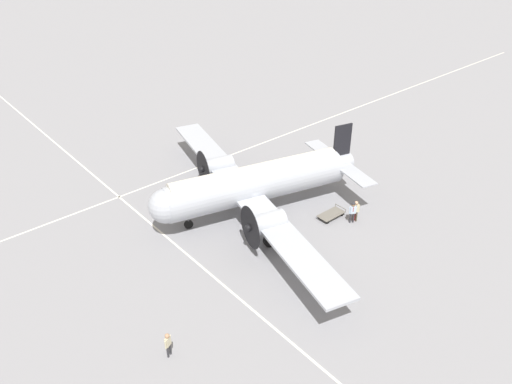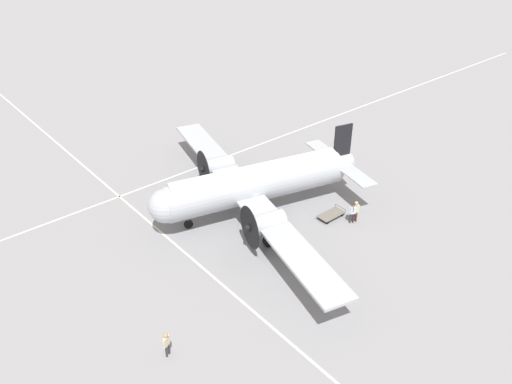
% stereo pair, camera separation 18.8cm
% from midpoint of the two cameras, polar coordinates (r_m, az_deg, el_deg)
% --- Properties ---
extents(ground_plane, '(300.00, 300.00, 0.00)m').
position_cam_midpoint_polar(ground_plane, '(40.21, -0.13, -2.15)').
color(ground_plane, gray).
extents(apron_line_eastwest, '(120.00, 0.16, 0.01)m').
position_cam_midpoint_polar(apron_line_eastwest, '(46.54, -7.45, 2.56)').
color(apron_line_eastwest, silver).
rests_on(apron_line_eastwest, ground_plane).
extents(apron_line_northsouth, '(0.16, 120.00, 0.01)m').
position_cam_midpoint_polar(apron_line_northsouth, '(36.73, -8.99, -6.24)').
color(apron_line_northsouth, silver).
rests_on(apron_line_northsouth, ground_plane).
extents(airliner_main, '(17.52, 27.17, 6.04)m').
position_cam_midpoint_polar(airliner_main, '(38.68, -0.75, 0.91)').
color(airliner_main, '#ADB2BC').
rests_on(airliner_main, ground_plane).
extents(crew_foreground, '(0.53, 0.33, 1.67)m').
position_cam_midpoint_polar(crew_foreground, '(28.77, -10.23, -16.57)').
color(crew_foreground, '#2D2D33').
rests_on(crew_foreground, ground_plane).
extents(passenger_boarding, '(0.53, 0.41, 1.84)m').
position_cam_midpoint_polar(passenger_boarding, '(39.08, 11.18, -1.93)').
color(passenger_boarding, '#473D2D').
rests_on(passenger_boarding, ground_plane).
extents(ramp_agent, '(0.53, 0.41, 1.78)m').
position_cam_midpoint_polar(ramp_agent, '(38.91, 10.86, -2.07)').
color(ramp_agent, '#2D2D33').
rests_on(ramp_agent, ground_plane).
extents(suitcase_near_door, '(0.35, 0.15, 0.59)m').
position_cam_midpoint_polar(suitcase_near_door, '(39.67, 11.02, -2.83)').
color(suitcase_near_door, maroon).
rests_on(suitcase_near_door, ground_plane).
extents(baggage_cart, '(2.23, 1.15, 0.56)m').
position_cam_midpoint_polar(baggage_cart, '(39.72, 8.47, -2.52)').
color(baggage_cart, '#6B665B').
rests_on(baggage_cart, ground_plane).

